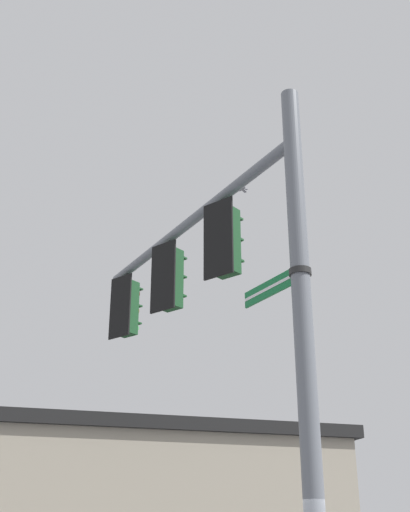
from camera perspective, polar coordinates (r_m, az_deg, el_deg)
The scene contains 7 objects.
signal_pole at distance 8.03m, azimuth 8.51°, elevation -9.59°, with size 0.24×0.24×7.80m, color slate.
mast_arm at distance 11.41m, azimuth -1.58°, elevation 2.63°, with size 0.17×0.17×5.89m, color slate.
traffic_light_nearest_pole at distance 10.14m, azimuth 1.79°, elevation 1.21°, with size 0.54×0.49×1.31m.
traffic_light_mid_inner at distance 11.57m, azimuth -2.90°, elevation -1.96°, with size 0.54×0.49×1.31m.
traffic_light_mid_outer at distance 13.10m, azimuth -6.55°, elevation -4.40°, with size 0.54×0.49×1.31m.
street_name_sign at distance 8.67m, azimuth 6.53°, elevation -2.16°, with size 1.28×0.57×0.22m.
bird_flying at distance 14.21m, azimuth 3.10°, elevation 5.69°, with size 0.23×0.34×0.11m.
Camera 1 is at (4.05, -6.68, 2.04)m, focal length 47.50 mm.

